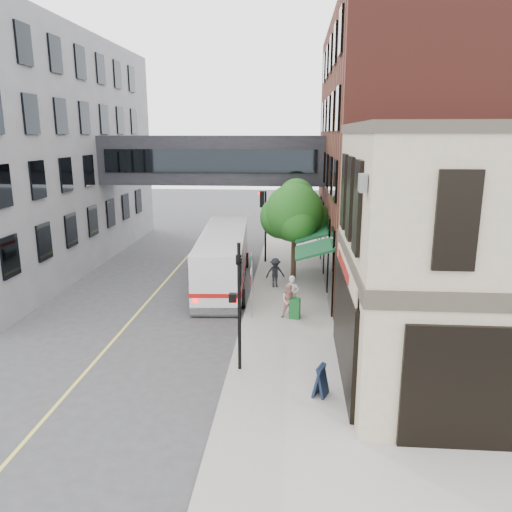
% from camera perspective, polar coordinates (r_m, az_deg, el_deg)
% --- Properties ---
extents(ground, '(120.00, 120.00, 0.00)m').
position_cam_1_polar(ground, '(16.24, -4.12, -16.28)').
color(ground, '#38383A').
rests_on(ground, ground).
extents(sidewalk_main, '(4.00, 60.00, 0.15)m').
position_cam_1_polar(sidewalk_main, '(29.02, 3.88, -2.31)').
color(sidewalk_main, gray).
rests_on(sidewalk_main, ground).
extents(corner_building, '(10.19, 8.12, 8.45)m').
position_cam_1_polar(corner_building, '(17.70, 26.80, -0.50)').
color(corner_building, tan).
rests_on(corner_building, ground).
extents(brick_building, '(13.76, 18.00, 14.00)m').
position_cam_1_polar(brick_building, '(29.92, 19.88, 10.84)').
color(brick_building, '#53211A').
rests_on(brick_building, ground).
extents(skyway_bridge, '(14.00, 3.18, 3.00)m').
position_cam_1_polar(skyway_bridge, '(32.34, -4.90, 10.90)').
color(skyway_bridge, black).
rests_on(skyway_bridge, ground).
extents(traffic_signal_near, '(0.44, 0.22, 4.60)m').
position_cam_1_polar(traffic_signal_near, '(16.80, -2.05, -4.05)').
color(traffic_signal_near, black).
rests_on(traffic_signal_near, sidewalk_main).
extents(traffic_signal_far, '(0.53, 0.28, 4.50)m').
position_cam_1_polar(traffic_signal_far, '(31.31, 0.85, 5.03)').
color(traffic_signal_far, black).
rests_on(traffic_signal_far, sidewalk_main).
extents(street_sign_pole, '(0.08, 0.75, 3.00)m').
position_cam_1_polar(street_sign_pole, '(21.86, -0.49, -2.65)').
color(street_sign_pole, gray).
rests_on(street_sign_pole, sidewalk_main).
extents(street_tree, '(3.80, 3.20, 5.60)m').
position_cam_1_polar(street_tree, '(27.43, 4.40, 4.94)').
color(street_tree, '#382619').
rests_on(street_tree, sidewalk_main).
extents(lane_marking, '(0.12, 40.00, 0.01)m').
position_cam_1_polar(lane_marking, '(26.24, -11.75, -4.51)').
color(lane_marking, '#D8CC4C').
rests_on(lane_marking, ground).
extents(bus, '(3.18, 10.83, 2.88)m').
position_cam_1_polar(bus, '(27.39, -3.77, 0.03)').
color(bus, silver).
rests_on(bus, ground).
extents(pedestrian_a, '(0.74, 0.58, 1.77)m').
position_cam_1_polar(pedestrian_a, '(22.66, 4.13, -4.46)').
color(pedestrian_a, silver).
rests_on(pedestrian_a, sidewalk_main).
extents(pedestrian_b, '(0.77, 0.61, 1.55)m').
position_cam_1_polar(pedestrian_b, '(22.19, 3.84, -5.16)').
color(pedestrian_b, '#D48C89').
rests_on(pedestrian_b, sidewalk_main).
extents(pedestrian_c, '(1.13, 0.81, 1.58)m').
position_cam_1_polar(pedestrian_c, '(26.53, 2.21, -1.91)').
color(pedestrian_c, black).
rests_on(pedestrian_c, sidewalk_main).
extents(newspaper_box, '(0.51, 0.47, 0.91)m').
position_cam_1_polar(newspaper_box, '(22.27, 4.45, -5.97)').
color(newspaper_box, '#145A24').
rests_on(newspaper_box, sidewalk_main).
extents(sandwich_board, '(0.55, 0.66, 1.01)m').
position_cam_1_polar(sandwich_board, '(16.13, 7.42, -13.94)').
color(sandwich_board, black).
rests_on(sandwich_board, sidewalk_main).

